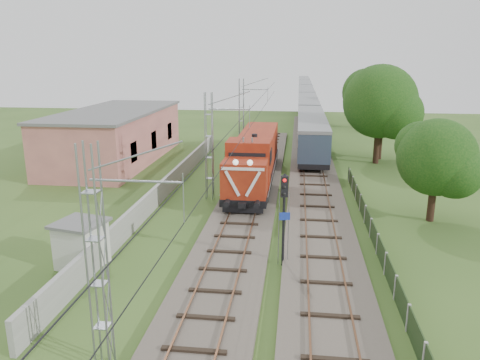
# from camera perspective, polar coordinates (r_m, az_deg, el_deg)

# --- Properties ---
(ground) EXTENTS (140.00, 140.00, 0.00)m
(ground) POSITION_cam_1_polar(r_m,az_deg,el_deg) (24.22, -1.86, -10.93)
(ground) COLOR #314D1D
(ground) RESTS_ON ground
(track_main) EXTENTS (4.20, 70.00, 0.45)m
(track_main) POSITION_cam_1_polar(r_m,az_deg,el_deg) (30.55, 0.15, -4.92)
(track_main) COLOR #6B6054
(track_main) RESTS_ON ground
(track_side) EXTENTS (4.20, 80.00, 0.45)m
(track_side) POSITION_cam_1_polar(r_m,az_deg,el_deg) (42.83, 8.91, 0.76)
(track_side) COLOR #6B6054
(track_side) RESTS_ON ground
(catenary) EXTENTS (3.31, 70.00, 8.00)m
(catenary) POSITION_cam_1_polar(r_m,az_deg,el_deg) (34.73, -3.69, 4.12)
(catenary) COLOR gray
(catenary) RESTS_ON ground
(boundary_wall) EXTENTS (0.25, 40.00, 1.50)m
(boundary_wall) POSITION_cam_1_polar(r_m,az_deg,el_deg) (36.31, -9.13, -0.91)
(boundary_wall) COLOR #9E9E99
(boundary_wall) RESTS_ON ground
(station_building) EXTENTS (8.40, 20.40, 5.22)m
(station_building) POSITION_cam_1_polar(r_m,az_deg,el_deg) (49.74, -14.89, 5.30)
(station_building) COLOR tan
(station_building) RESTS_ON ground
(fence) EXTENTS (0.12, 32.00, 1.20)m
(fence) POSITION_cam_1_polar(r_m,az_deg,el_deg) (26.86, 16.43, -7.48)
(fence) COLOR black
(fence) RESTS_ON ground
(locomotive) EXTENTS (3.14, 17.95, 4.56)m
(locomotive) POSITION_cam_1_polar(r_m,az_deg,el_deg) (39.08, 1.83, 2.80)
(locomotive) COLOR black
(locomotive) RESTS_ON ground
(coach_rake) EXTENTS (3.00, 112.19, 3.47)m
(coach_rake) POSITION_cam_1_polar(r_m,az_deg,el_deg) (97.53, 8.04, 10.11)
(coach_rake) COLOR black
(coach_rake) RESTS_ON ground
(signal_post) EXTENTS (0.54, 0.42, 4.90)m
(signal_post) POSITION_cam_1_polar(r_m,az_deg,el_deg) (23.51, 5.40, -2.96)
(signal_post) COLOR black
(signal_post) RESTS_ON ground
(relay_hut) EXTENTS (2.79, 2.79, 2.42)m
(relay_hut) POSITION_cam_1_polar(r_m,az_deg,el_deg) (25.56, -18.77, -7.35)
(relay_hut) COLOR beige
(relay_hut) RESTS_ON ground
(tree_a) EXTENTS (5.21, 4.97, 6.76)m
(tree_a) POSITION_cam_1_polar(r_m,az_deg,el_deg) (32.37, 22.95, 2.44)
(tree_a) COLOR #3A2217
(tree_a) RESTS_ON ground
(tree_b) EXTENTS (6.92, 6.59, 8.98)m
(tree_b) POSITION_cam_1_polar(r_m,az_deg,el_deg) (50.49, 17.11, 8.69)
(tree_b) COLOR #3A2217
(tree_b) RESTS_ON ground
(tree_c) EXTENTS (7.54, 7.19, 9.78)m
(tree_c) POSITION_cam_1_polar(r_m,az_deg,el_deg) (48.29, 16.81, 9.05)
(tree_c) COLOR #3A2217
(tree_c) RESTS_ON ground
(tree_d) EXTENTS (6.13, 5.84, 7.95)m
(tree_d) POSITION_cam_1_polar(r_m,az_deg,el_deg) (72.20, 15.14, 10.03)
(tree_d) COLOR #3A2217
(tree_d) RESTS_ON ground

